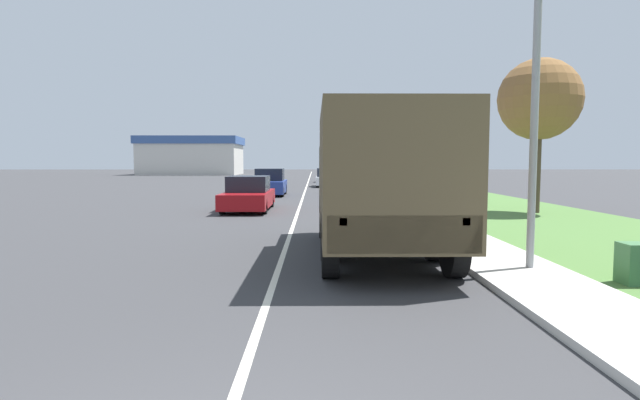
# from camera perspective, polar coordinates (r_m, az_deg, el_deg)

# --- Properties ---
(ground_plane) EXTENTS (180.00, 180.00, 0.00)m
(ground_plane) POSITION_cam_1_polar(r_m,az_deg,el_deg) (42.60, -1.53, 1.59)
(ground_plane) COLOR #38383A
(lane_centre_stripe) EXTENTS (0.12, 120.00, 0.00)m
(lane_centre_stripe) POSITION_cam_1_polar(r_m,az_deg,el_deg) (42.60, -1.53, 1.60)
(lane_centre_stripe) COLOR silver
(lane_centre_stripe) RESTS_ON ground
(sidewalk_right) EXTENTS (1.80, 120.00, 0.12)m
(sidewalk_right) POSITION_cam_1_polar(r_m,az_deg,el_deg) (42.76, 4.51, 1.67)
(sidewalk_right) COLOR beige
(sidewalk_right) RESTS_ON ground
(grass_strip_right) EXTENTS (7.00, 120.00, 0.02)m
(grass_strip_right) POSITION_cam_1_polar(r_m,az_deg,el_deg) (43.38, 10.31, 1.59)
(grass_strip_right) COLOR #4C7538
(grass_strip_right) RESTS_ON ground
(military_truck) EXTENTS (2.55, 7.08, 3.13)m
(military_truck) POSITION_cam_1_polar(r_m,az_deg,el_deg) (11.07, 6.66, 2.49)
(military_truck) COLOR #474C38
(military_truck) RESTS_ON ground
(car_nearest_ahead) EXTENTS (1.89, 4.89, 1.48)m
(car_nearest_ahead) POSITION_cam_1_polar(r_m,az_deg,el_deg) (21.70, -8.17, 0.60)
(car_nearest_ahead) COLOR maroon
(car_nearest_ahead) RESTS_ON ground
(car_second_ahead) EXTENTS (1.90, 4.21, 1.66)m
(car_second_ahead) POSITION_cam_1_polar(r_m,az_deg,el_deg) (31.06, -5.75, 1.89)
(car_second_ahead) COLOR navy
(car_second_ahead) RESTS_ON ground
(car_third_ahead) EXTENTS (1.75, 4.49, 1.54)m
(car_third_ahead) POSITION_cam_1_polar(r_m,az_deg,el_deg) (41.71, 0.72, 2.49)
(car_third_ahead) COLOR silver
(car_third_ahead) RESTS_ON ground
(car_fourth_ahead) EXTENTS (1.80, 4.87, 1.72)m
(car_fourth_ahead) POSITION_cam_1_polar(r_m,az_deg,el_deg) (50.78, 1.00, 2.91)
(car_fourth_ahead) COLOR navy
(car_fourth_ahead) RESTS_ON ground
(lamp_post) EXTENTS (1.69, 0.24, 7.52)m
(lamp_post) POSITION_cam_1_polar(r_m,az_deg,el_deg) (10.26, 22.54, 17.98)
(lamp_post) COLOR gray
(lamp_post) RESTS_ON sidewalk_right
(tree_mid_right) EXTENTS (3.25, 3.25, 6.19)m
(tree_mid_right) POSITION_cam_1_polar(r_m,az_deg,el_deg) (22.15, 23.79, 10.44)
(tree_mid_right) COLOR #4C3D2D
(tree_mid_right) RESTS_ON grass_strip_right
(utility_box) EXTENTS (0.55, 0.45, 0.70)m
(utility_box) POSITION_cam_1_polar(r_m,az_deg,el_deg) (10.10, 32.53, -6.14)
(utility_box) COLOR #3D7042
(utility_box) RESTS_ON grass_strip_right
(building_distant) EXTENTS (15.78, 10.38, 6.03)m
(building_distant) POSITION_cam_1_polar(r_m,az_deg,el_deg) (83.41, -14.44, 4.94)
(building_distant) COLOR beige
(building_distant) RESTS_ON ground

